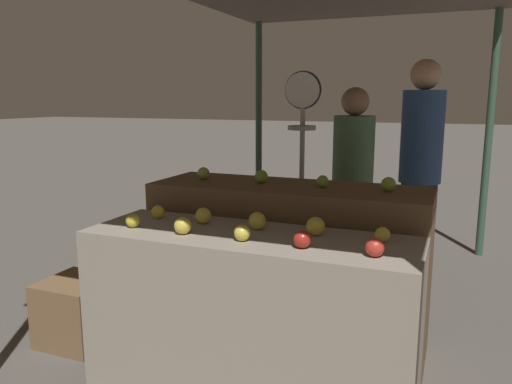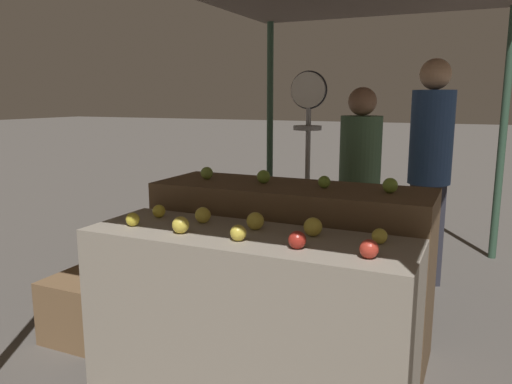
{
  "view_description": "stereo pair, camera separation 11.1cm",
  "coord_description": "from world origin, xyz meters",
  "px_view_note": "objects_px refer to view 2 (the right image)",
  "views": [
    {
      "loc": [
        0.9,
        -2.14,
        1.51
      ],
      "look_at": [
        -0.09,
        0.3,
        1.01
      ],
      "focal_mm": 35.0,
      "sensor_mm": 36.0,
      "label": 1
    },
    {
      "loc": [
        1.01,
        -2.09,
        1.51
      ],
      "look_at": [
        -0.09,
        0.3,
        1.01
      ],
      "focal_mm": 35.0,
      "sensor_mm": 36.0,
      "label": 2
    }
  ],
  "objects_px": {
    "wooden_crate_side": "(83,308)",
    "person_vendor_at_scale": "(360,177)",
    "produce_scale": "(308,138)",
    "person_customer_left": "(430,156)"
  },
  "relations": [
    {
      "from": "person_vendor_at_scale",
      "to": "person_customer_left",
      "type": "bearing_deg",
      "value": -151.08
    },
    {
      "from": "wooden_crate_side",
      "to": "person_vendor_at_scale",
      "type": "bearing_deg",
      "value": 46.16
    },
    {
      "from": "produce_scale",
      "to": "wooden_crate_side",
      "type": "relative_size",
      "value": 4.22
    },
    {
      "from": "person_vendor_at_scale",
      "to": "wooden_crate_side",
      "type": "xyz_separation_m",
      "value": [
        -1.4,
        -1.46,
        -0.72
      ]
    },
    {
      "from": "person_vendor_at_scale",
      "to": "wooden_crate_side",
      "type": "distance_m",
      "value": 2.15
    },
    {
      "from": "produce_scale",
      "to": "person_vendor_at_scale",
      "type": "bearing_deg",
      "value": 45.54
    },
    {
      "from": "produce_scale",
      "to": "wooden_crate_side",
      "type": "bearing_deg",
      "value": -133.66
    },
    {
      "from": "person_vendor_at_scale",
      "to": "wooden_crate_side",
      "type": "bearing_deg",
      "value": 31.33
    },
    {
      "from": "person_vendor_at_scale",
      "to": "produce_scale",
      "type": "bearing_deg",
      "value": 30.7
    },
    {
      "from": "produce_scale",
      "to": "person_customer_left",
      "type": "height_order",
      "value": "person_customer_left"
    }
  ]
}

